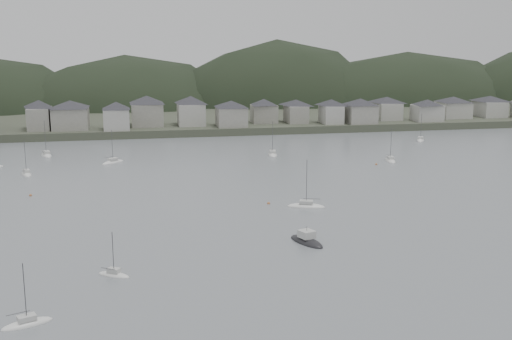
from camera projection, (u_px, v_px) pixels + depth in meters
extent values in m
plane|color=slate|center=(362.00, 322.00, 87.02)|extent=(900.00, 900.00, 0.00)
cube|color=#383D2D|center=(183.00, 102.00, 370.18)|extent=(900.00, 250.00, 3.00)
ellipsoid|color=black|center=(127.00, 129.00, 345.15)|extent=(132.08, 90.41, 79.74)
ellipsoid|color=black|center=(276.00, 129.00, 361.41)|extent=(133.88, 88.37, 101.41)
ellipsoid|color=black|center=(404.00, 123.00, 370.30)|extent=(165.81, 81.78, 82.55)
cube|color=gray|center=(40.00, 119.00, 248.13)|extent=(8.34, 12.91, 8.59)
pyramid|color=#2A292F|center=(39.00, 104.00, 246.96)|extent=(15.78, 15.78, 3.01)
cube|color=gray|center=(71.00, 119.00, 249.74)|extent=(13.68, 13.35, 8.36)
pyramid|color=#2A292F|center=(70.00, 104.00, 248.60)|extent=(20.07, 20.07, 2.93)
cube|color=#A6A49C|center=(117.00, 119.00, 248.02)|extent=(9.78, 10.20, 8.08)
pyramid|color=#2A292F|center=(116.00, 105.00, 246.92)|extent=(14.83, 14.83, 2.83)
cube|color=gray|center=(147.00, 115.00, 259.44)|extent=(12.59, 13.33, 9.09)
pyramid|color=#2A292F|center=(147.00, 100.00, 258.20)|extent=(19.24, 19.24, 3.18)
cube|color=#A6A49C|center=(191.00, 114.00, 261.33)|extent=(10.74, 12.17, 8.87)
pyramid|color=#2A292F|center=(191.00, 100.00, 260.12)|extent=(17.01, 17.01, 3.10)
cube|color=gray|center=(231.00, 117.00, 258.09)|extent=(11.63, 12.09, 7.69)
pyramid|color=#2A292F|center=(231.00, 104.00, 257.04)|extent=(17.61, 17.61, 2.69)
cube|color=gray|center=(264.00, 114.00, 269.34)|extent=(10.37, 9.35, 7.44)
pyramid|color=#2A292F|center=(264.00, 102.00, 268.32)|extent=(14.65, 14.65, 2.60)
cube|color=gray|center=(296.00, 114.00, 269.57)|extent=(8.24, 12.20, 7.22)
pyramid|color=#2A292F|center=(296.00, 102.00, 268.59)|extent=(15.17, 15.17, 2.53)
cube|color=#A6A49C|center=(331.00, 114.00, 267.13)|extent=(8.06, 10.91, 7.46)
pyramid|color=#2A292F|center=(331.00, 102.00, 266.11)|extent=(14.08, 14.08, 2.61)
cube|color=gray|center=(360.00, 114.00, 268.00)|extent=(11.73, 11.78, 7.66)
pyramid|color=#2A292F|center=(361.00, 102.00, 266.95)|extent=(17.46, 17.46, 2.68)
cube|color=#A6A49C|center=(387.00, 111.00, 280.48)|extent=(10.19, 13.02, 7.33)
pyramid|color=#2A292F|center=(387.00, 100.00, 279.48)|extent=(17.23, 17.23, 2.57)
cube|color=#A6A49C|center=(427.00, 113.00, 274.84)|extent=(11.70, 9.81, 6.88)
pyramid|color=#2A292F|center=(428.00, 102.00, 273.90)|extent=(15.97, 15.97, 2.41)
cube|color=#A6A49C|center=(453.00, 110.00, 286.50)|extent=(12.83, 12.48, 7.00)
pyramid|color=#2A292F|center=(454.00, 99.00, 285.54)|extent=(18.79, 18.79, 2.45)
cube|color=#A6A49C|center=(489.00, 109.00, 290.46)|extent=(11.07, 13.50, 6.97)
pyramid|color=#2A292F|center=(490.00, 99.00, 289.51)|extent=(18.25, 18.25, 2.44)
ellipsoid|color=white|center=(27.00, 325.00, 86.12)|extent=(7.19, 4.65, 1.37)
cube|color=#BBBCB7|center=(27.00, 318.00, 85.92)|extent=(2.80, 2.31, 0.70)
cylinder|color=#3F3F42|center=(25.00, 294.00, 85.22)|extent=(0.12, 0.12, 8.59)
cylinder|color=#3F3F42|center=(18.00, 313.00, 86.04)|extent=(2.90, 1.27, 0.10)
ellipsoid|color=white|center=(27.00, 174.00, 181.04)|extent=(4.49, 8.06, 1.54)
cube|color=#BBBCB7|center=(26.00, 171.00, 180.82)|extent=(2.37, 3.05, 0.70)
cylinder|color=#3F3F42|center=(25.00, 157.00, 180.03)|extent=(0.12, 0.12, 9.60)
cylinder|color=#3F3F42|center=(24.00, 170.00, 179.36)|extent=(1.05, 3.35, 0.10)
ellipsoid|color=white|center=(420.00, 140.00, 241.47)|extent=(6.13, 8.27, 1.61)
cube|color=#BBBCB7|center=(421.00, 138.00, 241.25)|extent=(2.90, 3.31, 0.70)
cylinder|color=#3F3F42|center=(421.00, 127.00, 240.43)|extent=(0.12, 0.12, 10.03)
cylinder|color=#3F3F42|center=(418.00, 136.00, 242.22)|extent=(1.84, 3.21, 0.10)
ellipsoid|color=white|center=(46.00, 156.00, 210.27)|extent=(5.34, 9.58, 1.82)
cube|color=#BBBCB7|center=(46.00, 152.00, 210.02)|extent=(2.82, 3.63, 0.70)
cylinder|color=#3F3F42|center=(45.00, 138.00, 209.08)|extent=(0.12, 0.12, 11.41)
cylinder|color=#3F3F42|center=(44.00, 151.00, 208.31)|extent=(1.24, 3.97, 0.10)
ellipsoid|color=white|center=(114.00, 275.00, 103.96)|extent=(5.88, 4.76, 1.16)
cube|color=#BBBCB7|center=(114.00, 270.00, 103.78)|extent=(2.41, 2.19, 0.70)
cylinder|color=#3F3F42|center=(113.00, 253.00, 103.19)|extent=(0.12, 0.12, 7.28)
cylinder|color=#3F3F42|center=(108.00, 269.00, 102.95)|extent=(2.24, 1.53, 0.10)
ellipsoid|color=white|center=(113.00, 163.00, 198.21)|extent=(7.81, 7.36, 1.63)
cube|color=#BBBCB7|center=(113.00, 159.00, 197.98)|extent=(3.32, 3.23, 0.70)
cylinder|color=#3F3F42|center=(112.00, 146.00, 197.15)|extent=(0.12, 0.12, 10.17)
cylinder|color=#3F3F42|center=(109.00, 157.00, 198.60)|extent=(2.80, 2.51, 0.10)
ellipsoid|color=white|center=(390.00, 161.00, 201.01)|extent=(3.88, 8.55, 1.65)
cube|color=#BBBCB7|center=(390.00, 157.00, 200.78)|extent=(2.24, 3.13, 0.70)
cylinder|color=#3F3F42|center=(391.00, 144.00, 199.94)|extent=(0.12, 0.12, 10.30)
cylinder|color=#3F3F42|center=(388.00, 155.00, 202.03)|extent=(0.67, 3.68, 0.10)
ellipsoid|color=white|center=(306.00, 207.00, 146.26)|extent=(9.15, 5.58, 1.74)
cube|color=#BBBCB7|center=(306.00, 202.00, 146.03)|extent=(3.52, 2.84, 0.70)
cylinder|color=#3F3F42|center=(307.00, 183.00, 145.13)|extent=(0.12, 0.12, 10.90)
cylinder|color=#3F3F42|center=(312.00, 199.00, 146.70)|extent=(3.73, 1.42, 0.10)
ellipsoid|color=white|center=(273.00, 155.00, 211.33)|extent=(4.00, 9.22, 1.78)
cube|color=#BBBCB7|center=(273.00, 151.00, 211.09)|extent=(2.35, 3.35, 0.70)
cylinder|color=#3F3F42|center=(273.00, 138.00, 210.17)|extent=(0.12, 0.12, 11.15)
cylinder|color=#3F3F42|center=(271.00, 149.00, 212.47)|extent=(0.62, 3.99, 0.10)
ellipsoid|color=black|center=(307.00, 242.00, 120.83)|extent=(6.46, 9.62, 1.99)
cube|color=#BBBCB7|center=(307.00, 234.00, 120.50)|extent=(3.38, 3.48, 1.40)
cylinder|color=#3F3F42|center=(307.00, 229.00, 120.31)|extent=(0.10, 0.10, 1.20)
sphere|color=#B56E3C|center=(376.00, 164.00, 195.27)|extent=(0.70, 0.70, 0.70)
sphere|color=#B56E3C|center=(269.00, 203.00, 149.06)|extent=(0.70, 0.70, 0.70)
sphere|color=#B56E3C|center=(30.00, 195.00, 156.59)|extent=(0.70, 0.70, 0.70)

